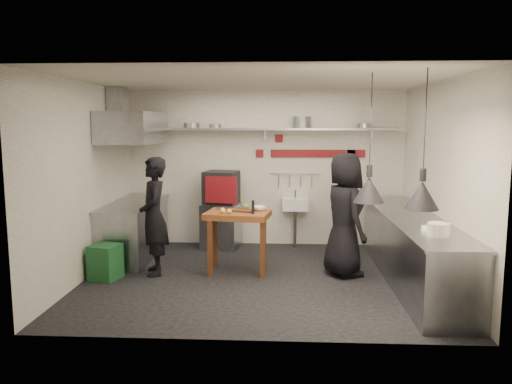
{
  "coord_description": "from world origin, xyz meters",
  "views": [
    {
      "loc": [
        0.32,
        -6.97,
        2.22
      ],
      "look_at": [
        -0.07,
        0.3,
        1.22
      ],
      "focal_mm": 35.0,
      "sensor_mm": 36.0,
      "label": 1
    }
  ],
  "objects_px": {
    "combi_oven": "(221,188)",
    "chef_left": "(154,216)",
    "oven_stand": "(221,225)",
    "green_bin": "(105,262)",
    "prep_table": "(238,242)",
    "chef_right": "(344,215)"
  },
  "relations": [
    {
      "from": "combi_oven",
      "to": "chef_left",
      "type": "height_order",
      "value": "chef_left"
    },
    {
      "from": "oven_stand",
      "to": "green_bin",
      "type": "xyz_separation_m",
      "value": [
        -1.44,
        -1.93,
        -0.15
      ]
    },
    {
      "from": "oven_stand",
      "to": "prep_table",
      "type": "distance_m",
      "value": 1.56
    },
    {
      "from": "combi_oven",
      "to": "oven_stand",
      "type": "bearing_deg",
      "value": 131.0
    },
    {
      "from": "oven_stand",
      "to": "combi_oven",
      "type": "bearing_deg",
      "value": -49.0
    },
    {
      "from": "combi_oven",
      "to": "chef_right",
      "type": "distance_m",
      "value": 2.51
    },
    {
      "from": "oven_stand",
      "to": "chef_left",
      "type": "xyz_separation_m",
      "value": [
        -0.79,
        -1.65,
        0.47
      ]
    },
    {
      "from": "chef_left",
      "to": "chef_right",
      "type": "relative_size",
      "value": 0.96
    },
    {
      "from": "chef_right",
      "to": "combi_oven",
      "type": "bearing_deg",
      "value": 33.92
    },
    {
      "from": "green_bin",
      "to": "oven_stand",
      "type": "bearing_deg",
      "value": 53.26
    },
    {
      "from": "oven_stand",
      "to": "prep_table",
      "type": "xyz_separation_m",
      "value": [
        0.43,
        -1.49,
        0.06
      ]
    },
    {
      "from": "green_bin",
      "to": "chef_right",
      "type": "distance_m",
      "value": 3.52
    },
    {
      "from": "combi_oven",
      "to": "prep_table",
      "type": "relative_size",
      "value": 0.63
    },
    {
      "from": "combi_oven",
      "to": "prep_table",
      "type": "bearing_deg",
      "value": -64.14
    },
    {
      "from": "combi_oven",
      "to": "green_bin",
      "type": "distance_m",
      "value": 2.54
    },
    {
      "from": "prep_table",
      "to": "chef_right",
      "type": "bearing_deg",
      "value": 7.09
    },
    {
      "from": "chef_left",
      "to": "chef_right",
      "type": "height_order",
      "value": "chef_right"
    },
    {
      "from": "prep_table",
      "to": "chef_right",
      "type": "relative_size",
      "value": 0.51
    },
    {
      "from": "combi_oven",
      "to": "chef_right",
      "type": "bearing_deg",
      "value": -27.48
    },
    {
      "from": "prep_table",
      "to": "chef_right",
      "type": "distance_m",
      "value": 1.63
    },
    {
      "from": "oven_stand",
      "to": "green_bin",
      "type": "relative_size",
      "value": 1.6
    },
    {
      "from": "oven_stand",
      "to": "prep_table",
      "type": "relative_size",
      "value": 0.87
    }
  ]
}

